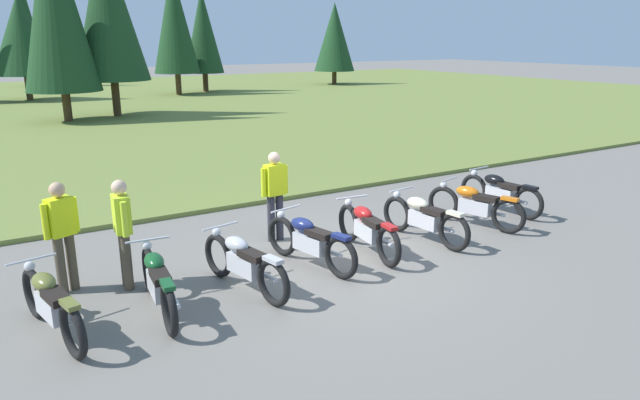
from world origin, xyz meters
name	(u,v)px	position (x,y,z in m)	size (l,w,h in m)	color
ground_plane	(338,259)	(0.00, 0.00, 0.00)	(140.00, 140.00, 0.00)	slate
grass_moorland	(76,107)	(0.00, 25.70, 0.05)	(80.00, 44.00, 0.10)	olive
forest_treeline	(24,21)	(-1.67, 29.04, 4.52)	(42.75, 25.73, 8.83)	#47331E
motorcycle_olive	(51,304)	(-4.50, -0.33, 0.44)	(0.71, 2.08, 0.88)	black
motorcycle_british_green	(158,282)	(-3.17, -0.37, 0.44)	(0.62, 2.10, 0.88)	black
motorcycle_silver	(244,262)	(-1.88, -0.32, 0.44)	(0.70, 2.08, 0.88)	black
motorcycle_navy	(310,241)	(-0.58, -0.01, 0.44)	(0.74, 2.07, 0.88)	black
motorcycle_red	(367,229)	(0.59, 0.00, 0.44)	(0.62, 2.10, 0.88)	black
motorcycle_cream	(424,218)	(1.86, -0.03, 0.44)	(0.62, 2.10, 0.88)	black
motorcycle_orange	(474,205)	(3.30, 0.10, 0.44)	(0.84, 2.03, 0.88)	black
motorcycle_black	(500,192)	(4.49, 0.52, 0.44)	(0.62, 2.10, 0.88)	black
rider_in_hivis_vest	(275,191)	(-0.47, 1.40, 0.95)	(0.55, 0.24, 1.67)	#2D2D38
rider_checking_bike	(62,231)	(-4.13, 1.00, 0.95)	(0.51, 0.34, 1.67)	#4C4233
rider_near_row_end	(123,228)	(-3.34, 0.68, 0.95)	(0.24, 0.55, 1.67)	#4C4233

